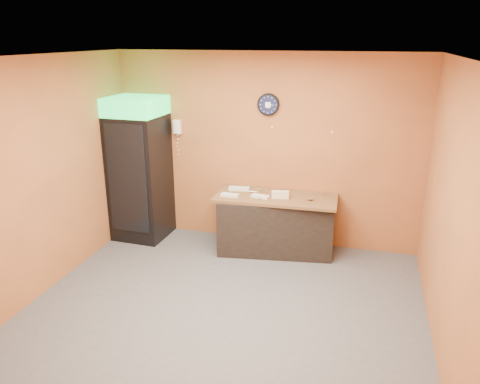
% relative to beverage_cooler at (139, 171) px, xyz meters
% --- Properties ---
extents(floor, '(4.50, 4.50, 0.00)m').
position_rel_beverage_cooler_xyz_m(floor, '(1.85, -1.60, -1.06)').
color(floor, '#47474C').
rests_on(floor, ground).
extents(back_wall, '(4.50, 0.02, 2.80)m').
position_rel_beverage_cooler_xyz_m(back_wall, '(1.85, 0.40, 0.34)').
color(back_wall, '#B66433').
rests_on(back_wall, floor).
extents(left_wall, '(0.02, 4.00, 2.80)m').
position_rel_beverage_cooler_xyz_m(left_wall, '(-0.40, -1.60, 0.34)').
color(left_wall, '#B66433').
rests_on(left_wall, floor).
extents(right_wall, '(0.02, 4.00, 2.80)m').
position_rel_beverage_cooler_xyz_m(right_wall, '(4.10, -1.60, 0.34)').
color(right_wall, '#B66433').
rests_on(right_wall, floor).
extents(ceiling, '(4.50, 4.00, 0.02)m').
position_rel_beverage_cooler_xyz_m(ceiling, '(1.85, -1.60, 1.74)').
color(ceiling, white).
rests_on(ceiling, back_wall).
extents(beverage_cooler, '(0.79, 0.80, 2.16)m').
position_rel_beverage_cooler_xyz_m(beverage_cooler, '(0.00, 0.00, 0.00)').
color(beverage_cooler, black).
rests_on(beverage_cooler, floor).
extents(prep_counter, '(1.69, 0.93, 0.80)m').
position_rel_beverage_cooler_xyz_m(prep_counter, '(2.10, 0.04, -0.65)').
color(prep_counter, black).
rests_on(prep_counter, floor).
extents(wall_clock, '(0.31, 0.06, 0.31)m').
position_rel_beverage_cooler_xyz_m(wall_clock, '(1.89, 0.37, 1.02)').
color(wall_clock, black).
rests_on(wall_clock, back_wall).
extents(wall_phone, '(0.12, 0.10, 0.21)m').
position_rel_beverage_cooler_xyz_m(wall_phone, '(0.51, 0.35, 0.63)').
color(wall_phone, white).
rests_on(wall_phone, back_wall).
extents(butcher_paper, '(1.74, 0.83, 0.04)m').
position_rel_beverage_cooler_xyz_m(butcher_paper, '(2.10, 0.04, -0.23)').
color(butcher_paper, brown).
rests_on(butcher_paper, prep_counter).
extents(sub_roll_stack, '(0.25, 0.13, 0.10)m').
position_rel_beverage_cooler_xyz_m(sub_roll_stack, '(2.17, -0.04, -0.16)').
color(sub_roll_stack, '#F4E6BE').
rests_on(sub_roll_stack, butcher_paper).
extents(wrapped_sandwich_left, '(0.26, 0.12, 0.04)m').
position_rel_beverage_cooler_xyz_m(wrapped_sandwich_left, '(1.48, -0.16, -0.19)').
color(wrapped_sandwich_left, silver).
rests_on(wrapped_sandwich_left, butcher_paper).
extents(wrapped_sandwich_mid, '(0.26, 0.14, 0.04)m').
position_rel_beverage_cooler_xyz_m(wrapped_sandwich_mid, '(1.90, -0.10, -0.19)').
color(wrapped_sandwich_mid, silver).
rests_on(wrapped_sandwich_mid, butcher_paper).
extents(wrapped_sandwich_right, '(0.31, 0.15, 0.04)m').
position_rel_beverage_cooler_xyz_m(wrapped_sandwich_right, '(1.53, 0.15, -0.19)').
color(wrapped_sandwich_right, silver).
rests_on(wrapped_sandwich_right, butcher_paper).
extents(kitchen_tool, '(0.07, 0.07, 0.07)m').
position_rel_beverage_cooler_xyz_m(kitchen_tool, '(1.84, 0.09, -0.18)').
color(kitchen_tool, silver).
rests_on(kitchen_tool, butcher_paper).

